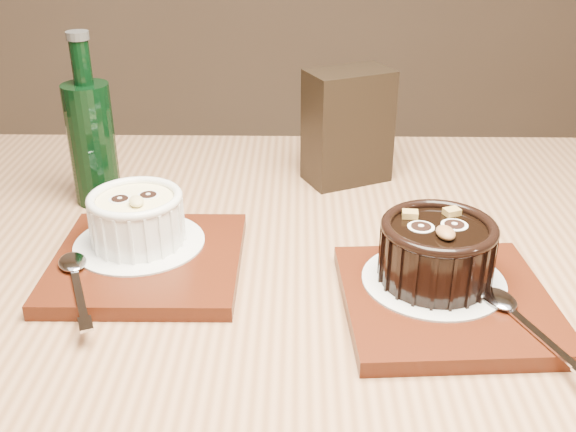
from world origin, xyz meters
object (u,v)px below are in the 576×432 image
Objects in this scene: table at (296,355)px; condiment_stand at (348,127)px; tray_left at (148,262)px; ramekin_white at (137,216)px; tray_right at (446,302)px; ramekin_dark at (437,249)px; green_bottle at (92,139)px.

table is 0.30m from condiment_stand.
tray_left is (-0.14, 0.03, 0.10)m from table.
ramekin_white is 0.31m from tray_right.
tray_left is 1.29× the size of condiment_stand.
tray_right is 1.29× the size of condiment_stand.
ramekin_dark is 0.27m from condiment_stand.
ramekin_white is (-0.15, 0.06, 0.14)m from table.
ramekin_dark reaches higher than tray_right.
tray_left is at bearing -82.41° from ramekin_white.
table is 0.34m from green_bottle.
table is 7.07× the size of tray_left.
green_bottle is (-0.22, 0.20, 0.17)m from table.
condiment_stand reaches higher than ramekin_dark.
condiment_stand is (-0.04, 0.29, 0.06)m from tray_right.
condiment_stand is at bearing 7.21° from green_bottle.
ramekin_white is at bearing 159.57° from table.
condiment_stand is at bearing 70.14° from table.
condiment_stand is at bearing 41.52° from tray_left.
tray_right reaches higher than table.
tray_right is (0.27, -0.09, 0.00)m from tray_left.
green_bottle is at bearing 99.83° from ramekin_white.
ramekin_dark is at bearing -82.24° from condiment_stand.
tray_left is 0.31m from condiment_stand.
tray_left is 0.28m from ramekin_dark.
condiment_stand is at bearing 21.95° from ramekin_white.
ramekin_dark is 0.41m from green_bottle.
table is 0.18m from tray_left.
condiment_stand reaches higher than tray_right.
tray_right is at bearing -18.73° from tray_left.
condiment_stand reaches higher than ramekin_white.
green_bottle reaches higher than condiment_stand.
condiment_stand reaches higher than tray_left.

